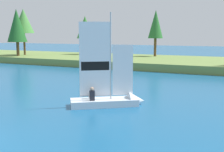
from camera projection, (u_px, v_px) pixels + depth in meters
name	position (u px, v px, depth m)	size (l,w,h in m)	color
shore_bank	(166.00, 62.00, 37.77)	(80.00, 13.94, 0.90)	olive
shoreline_tree_left	(23.00, 21.00, 44.40)	(3.25, 3.25, 7.19)	brown
shoreline_tree_midleft	(17.00, 26.00, 42.44)	(2.91, 2.91, 7.00)	brown
shoreline_tree_centre	(85.00, 27.00, 45.96)	(2.71, 2.71, 6.19)	brown
shoreline_tree_midright	(156.00, 25.00, 41.56)	(2.20, 2.20, 6.78)	brown
sailboat	(115.00, 98.00, 16.60)	(4.26, 3.55, 5.74)	silver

